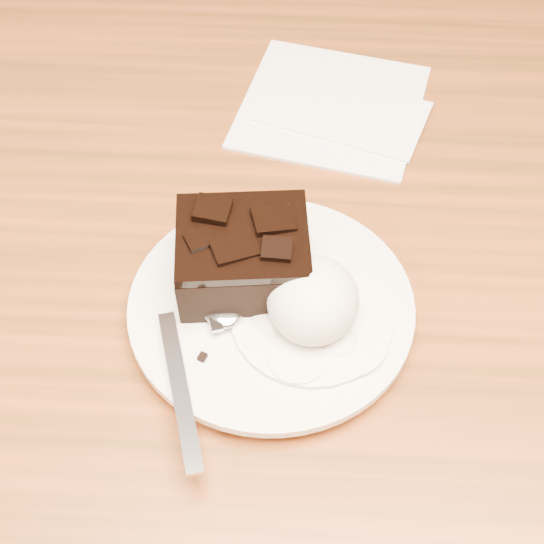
# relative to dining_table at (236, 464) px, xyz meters

# --- Properties ---
(dining_table) EXTENTS (1.20, 0.80, 0.75)m
(dining_table) POSITION_rel_dining_table_xyz_m (0.00, 0.00, 0.00)
(dining_table) COLOR #543113
(dining_table) RESTS_ON floor
(plate) EXTENTS (0.20, 0.20, 0.02)m
(plate) POSITION_rel_dining_table_xyz_m (0.04, -0.06, 0.38)
(plate) COLOR white
(plate) RESTS_ON dining_table
(brownie) EXTENTS (0.10, 0.09, 0.04)m
(brownie) POSITION_rel_dining_table_xyz_m (0.02, -0.04, 0.41)
(brownie) COLOR black
(brownie) RESTS_ON plate
(ice_cream_scoop) EXTENTS (0.06, 0.07, 0.05)m
(ice_cream_scoop) POSITION_rel_dining_table_xyz_m (0.07, -0.07, 0.41)
(ice_cream_scoop) COLOR white
(ice_cream_scoop) RESTS_ON plate
(melt_puddle) EXTENTS (0.11, 0.11, 0.00)m
(melt_puddle) POSITION_rel_dining_table_xyz_m (0.07, -0.07, 0.39)
(melt_puddle) COLOR white
(melt_puddle) RESTS_ON plate
(spoon) EXTENTS (0.08, 0.18, 0.01)m
(spoon) POSITION_rel_dining_table_xyz_m (0.01, -0.07, 0.40)
(spoon) COLOR silver
(spoon) RESTS_ON plate
(napkin) EXTENTS (0.18, 0.18, 0.01)m
(napkin) POSITION_rel_dining_table_xyz_m (0.08, 0.17, 0.38)
(napkin) COLOR white
(napkin) RESTS_ON dining_table
(crumb_a) EXTENTS (0.01, 0.01, 0.00)m
(crumb_a) POSITION_rel_dining_table_xyz_m (-0.00, -0.11, 0.39)
(crumb_a) COLOR black
(crumb_a) RESTS_ON plate
(crumb_b) EXTENTS (0.01, 0.01, 0.00)m
(crumb_b) POSITION_rel_dining_table_xyz_m (0.08, -0.05, 0.39)
(crumb_b) COLOR black
(crumb_b) RESTS_ON plate
(crumb_c) EXTENTS (0.01, 0.01, 0.00)m
(crumb_c) POSITION_rel_dining_table_xyz_m (0.02, -0.04, 0.39)
(crumb_c) COLOR black
(crumb_c) RESTS_ON plate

